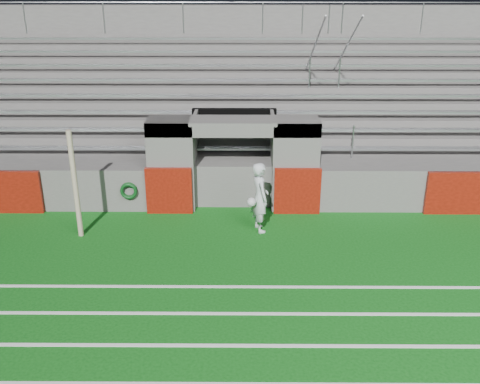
{
  "coord_description": "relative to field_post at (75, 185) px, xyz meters",
  "views": [
    {
      "loc": [
        0.28,
        -10.98,
        6.22
      ],
      "look_at": [
        0.2,
        1.8,
        1.1
      ],
      "focal_mm": 40.0,
      "sensor_mm": 36.0,
      "label": 1
    }
  ],
  "objects": [
    {
      "name": "hose_coil",
      "position": [
        1.0,
        1.44,
        -0.73
      ],
      "size": [
        0.48,
        0.14,
        0.49
      ],
      "color": "#0C3F12",
      "rests_on": "ground"
    },
    {
      "name": "field_post",
      "position": [
        0.0,
        0.0,
        0.0
      ],
      "size": [
        0.13,
        0.13,
        2.82
      ],
      "primitive_type": "cylinder",
      "color": "tan",
      "rests_on": "ground"
    },
    {
      "name": "goalkeeper_with_ball",
      "position": [
        4.65,
        0.35,
        -0.47
      ],
      "size": [
        0.66,
        0.81,
        1.88
      ],
      "color": "silver",
      "rests_on": "ground"
    },
    {
      "name": "ground",
      "position": [
        3.94,
        -1.49,
        -1.41
      ],
      "size": [
        90.0,
        90.0,
        0.0
      ],
      "primitive_type": "plane",
      "color": "#0D4E11",
      "rests_on": "ground"
    },
    {
      "name": "stadium_structure",
      "position": [
        3.94,
        6.48,
        0.08
      ],
      "size": [
        26.0,
        8.48,
        5.42
      ],
      "color": "#565452",
      "rests_on": "ground"
    }
  ]
}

